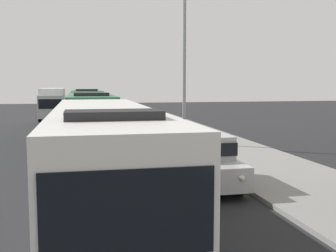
# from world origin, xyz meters

# --- Properties ---
(bus_lead) EXTENTS (2.58, 11.54, 3.21)m
(bus_lead) POSITION_xyz_m (-1.30, 13.82, 1.69)
(bus_lead) COLOR silver
(bus_lead) RESTS_ON ground_plane
(bus_second_in_line) EXTENTS (2.58, 10.46, 3.21)m
(bus_second_in_line) POSITION_xyz_m (-1.30, 27.25, 1.69)
(bus_second_in_line) COLOR #33724C
(bus_second_in_line) RESTS_ON ground_plane
(bus_middle) EXTENTS (2.58, 10.89, 3.21)m
(bus_middle) POSITION_xyz_m (-1.30, 40.37, 1.69)
(bus_middle) COLOR #33724C
(bus_middle) RESTS_ON ground_plane
(white_suv) EXTENTS (1.86, 5.07, 1.90)m
(white_suv) POSITION_xyz_m (2.40, 17.06, 1.03)
(white_suv) COLOR #B7B7BC
(white_suv) RESTS_ON ground_plane
(box_truck_oncoming) EXTENTS (2.35, 7.26, 3.15)m
(box_truck_oncoming) POSITION_xyz_m (-4.60, 46.56, 1.70)
(box_truck_oncoming) COLOR #B7B7BC
(box_truck_oncoming) RESTS_ON ground_plane
(streetlamp_mid) EXTENTS (5.88, 0.28, 8.91)m
(streetlamp_mid) POSITION_xyz_m (4.10, 26.28, 5.55)
(streetlamp_mid) COLOR gray
(streetlamp_mid) RESTS_ON sidewalk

